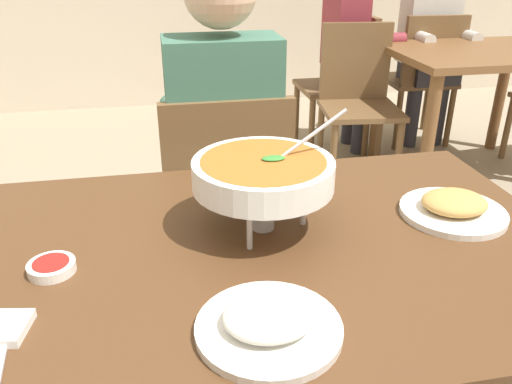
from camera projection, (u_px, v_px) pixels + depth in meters
The scene contains 14 objects.
dining_table_main at pixel (269, 288), 1.14m from camera, with size 1.28×0.85×0.76m.
chair_diner_main at pixel (226, 201), 1.83m from camera, with size 0.44×0.44×0.90m.
diner_main at pixel (222, 134), 1.76m from camera, with size 0.40×0.45×1.31m.
curry_bowl at pixel (264, 174), 1.10m from camera, with size 0.33×0.30×0.26m.
rice_plate at pixel (269, 322), 0.84m from camera, with size 0.24×0.24×0.06m.
appetizer_plate at pixel (454, 207), 1.20m from camera, with size 0.24×0.24×0.06m.
sauce_dish at pixel (52, 267), 1.00m from camera, with size 0.09×0.09×0.02m.
spoon_utensil at pixel (3, 349), 0.81m from camera, with size 0.01×0.17×0.01m, color silver.
dining_table_far at pixel (476, 74), 3.08m from camera, with size 1.00×0.80×0.76m.
chair_bg_left at pixel (346, 76), 3.52m from camera, with size 0.44×0.44×0.90m.
chair_bg_middle at pixel (424, 73), 3.59m from camera, with size 0.46×0.46×0.90m.
chair_bg_corner at pixel (358, 93), 3.12m from camera, with size 0.49×0.49×0.90m.
patron_bg_left at pixel (350, 40), 3.39m from camera, with size 0.45×0.40×1.31m.
patron_bg_middle at pixel (430, 36), 3.53m from camera, with size 0.40×0.45×1.31m.
Camera 1 is at (-0.21, -0.92, 1.33)m, focal length 36.79 mm.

